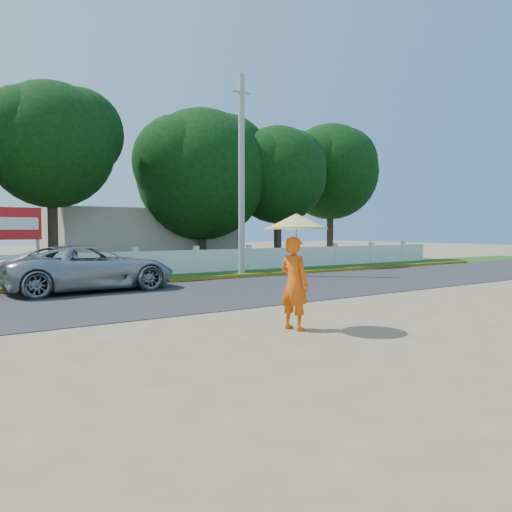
{
  "coord_description": "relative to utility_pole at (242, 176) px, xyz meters",
  "views": [
    {
      "loc": [
        -8.11,
        -9.59,
        2.04
      ],
      "look_at": [
        0.0,
        2.0,
        1.3
      ],
      "focal_mm": 35.0,
      "sensor_mm": 36.0,
      "label": 1
    }
  ],
  "objects": [
    {
      "name": "utility_pole",
      "position": [
        0.0,
        0.0,
        0.0
      ],
      "size": [
        0.28,
        0.28,
        8.88
      ],
      "primitive_type": "cylinder",
      "color": "#989896",
      "rests_on": "ground"
    },
    {
      "name": "building_near",
      "position": [
        -1.07,
        9.07,
        -2.84
      ],
      "size": [
        10.0,
        6.0,
        3.2
      ],
      "primitive_type": "cube",
      "color": "#B7AD99",
      "rests_on": "ground"
    },
    {
      "name": "grass_verge",
      "position": [
        -4.07,
        0.82,
        -4.42
      ],
      "size": [
        60.0,
        3.5,
        0.03
      ],
      "primitive_type": "cube",
      "color": "#2D601E",
      "rests_on": "ground"
    },
    {
      "name": "fence",
      "position": [
        -4.07,
        2.27,
        -3.89
      ],
      "size": [
        40.0,
        0.1,
        1.1
      ],
      "primitive_type": "cube",
      "color": "silver",
      "rests_on": "ground"
    },
    {
      "name": "monk_with_parasol",
      "position": [
        -5.73,
        -10.7,
        -2.89
      ],
      "size": [
        1.3,
        1.3,
        2.37
      ],
      "color": "#E3520B",
      "rests_on": "ground"
    },
    {
      "name": "ground",
      "position": [
        -4.07,
        -8.93,
        -4.44
      ],
      "size": [
        120.0,
        120.0,
        0.0
      ],
      "primitive_type": "plane",
      "color": "#9E8460",
      "rests_on": "ground"
    },
    {
      "name": "vehicle",
      "position": [
        -7.22,
        -1.78,
        -3.66
      ],
      "size": [
        5.66,
        2.73,
        1.55
      ],
      "primitive_type": "imported",
      "rotation": [
        0.0,
        0.0,
        1.6
      ],
      "color": "#9B9FA3",
      "rests_on": "ground"
    },
    {
      "name": "tree_row",
      "position": [
        -1.26,
        5.42,
        0.74
      ],
      "size": [
        35.39,
        7.63,
        9.05
      ],
      "color": "#473828",
      "rests_on": "ground"
    },
    {
      "name": "billboard",
      "position": [
        -8.9,
        3.37,
        -2.3
      ],
      "size": [
        2.5,
        0.13,
        2.95
      ],
      "color": "gray",
      "rests_on": "ground"
    },
    {
      "name": "road",
      "position": [
        -4.07,
        -4.43,
        -4.43
      ],
      "size": [
        60.0,
        7.0,
        0.02
      ],
      "primitive_type": "cube",
      "color": "#38383A",
      "rests_on": "ground"
    },
    {
      "name": "curb",
      "position": [
        -4.07,
        -0.88,
        -4.36
      ],
      "size": [
        40.0,
        0.18,
        0.16
      ],
      "primitive_type": "cube",
      "color": "yellow",
      "rests_on": "ground"
    }
  ]
}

